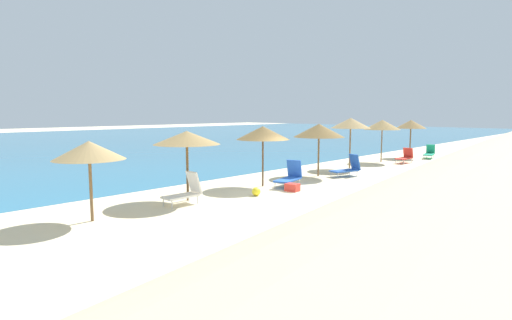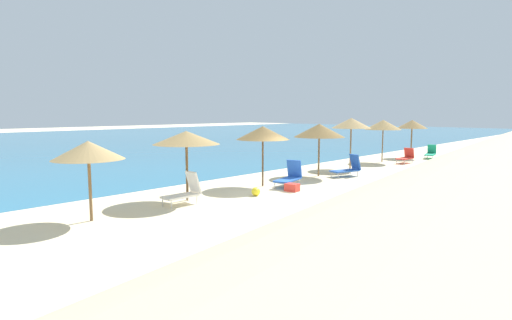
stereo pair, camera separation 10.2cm
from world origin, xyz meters
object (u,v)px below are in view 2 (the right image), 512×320
beach_umbrella_5 (319,131)px  beach_umbrella_8 (412,124)px  beach_umbrella_4 (263,133)px  beach_umbrella_7 (383,125)px  beach_umbrella_2 (88,150)px  lounge_chair_0 (431,153)px  lounge_chair_1 (185,191)px  beach_ball (256,192)px  lounge_chair_4 (406,157)px  lounge_chair_2 (348,168)px  lounge_chair_3 (290,176)px  beach_umbrella_6 (351,123)px  cooler_box (292,187)px  beach_umbrella_3 (186,138)px

beach_umbrella_5 → beach_umbrella_8: bearing=0.6°
beach_umbrella_4 → beach_umbrella_7: beach_umbrella_7 is taller
beach_umbrella_2 → lounge_chair_0: bearing=-2.6°
beach_umbrella_8 → beach_umbrella_2: bearing=-179.6°
beach_umbrella_7 → lounge_chair_1: size_ratio=1.98×
beach_ball → lounge_chair_4: bearing=0.5°
lounge_chair_2 → lounge_chair_3: (-4.32, 0.36, 0.03)m
beach_umbrella_6 → beach_umbrella_2: bearing=-178.7°
beach_umbrella_8 → cooler_box: beach_umbrella_8 is taller
beach_umbrella_8 → lounge_chair_2: size_ratio=1.59×
beach_umbrella_8 → lounge_chair_0: bearing=-70.9°
beach_umbrella_5 → lounge_chair_3: (-3.35, -0.78, -1.89)m
beach_umbrella_5 → lounge_chair_4: beach_umbrella_5 is taller
beach_umbrella_2 → lounge_chair_1: (3.30, -0.25, -1.67)m
beach_ball → beach_umbrella_2: bearing=170.0°
beach_umbrella_3 → lounge_chair_2: beach_umbrella_3 is taller
beach_umbrella_6 → lounge_chair_2: (-2.69, -1.45, -2.21)m
beach_umbrella_3 → cooler_box: 4.92m
beach_umbrella_4 → beach_umbrella_7: size_ratio=0.96×
beach_umbrella_3 → beach_ball: 3.44m
beach_umbrella_3 → lounge_chair_1: bearing=-134.7°
lounge_chair_1 → lounge_chair_2: 9.70m
beach_umbrella_7 → lounge_chair_2: beach_umbrella_7 is taller
beach_umbrella_3 → lounge_chair_3: (4.87, -0.97, -1.88)m
beach_umbrella_5 → beach_umbrella_7: (7.81, 0.38, 0.11)m
lounge_chair_1 → beach_ball: (2.80, -0.83, -0.30)m
beach_umbrella_4 → lounge_chair_3: bearing=-49.1°
lounge_chair_0 → lounge_chair_1: (-20.90, 0.84, 0.10)m
beach_umbrella_4 → lounge_chair_3: 2.25m
lounge_chair_3 → beach_umbrella_2: bearing=71.6°
beach_ball → beach_umbrella_8: bearing=4.0°
lounge_chair_2 → lounge_chair_4: lounge_chair_2 is taller
beach_umbrella_3 → beach_umbrella_5: beach_umbrella_5 is taller
beach_umbrella_6 → beach_umbrella_7: 4.15m
beach_umbrella_2 → beach_umbrella_4: size_ratio=0.91×
beach_umbrella_8 → lounge_chair_2: bearing=-173.4°
beach_umbrella_2 → lounge_chair_3: bearing=-4.9°
lounge_chair_4 → beach_umbrella_3: bearing=87.0°
beach_umbrella_2 → beach_umbrella_7: size_ratio=0.88×
lounge_chair_2 → beach_umbrella_8: bearing=-65.6°
lounge_chair_1 → beach_umbrella_5: bearing=-86.6°
beach_umbrella_7 → cooler_box: size_ratio=5.10×
beach_umbrella_4 → beach_ball: size_ratio=7.81×
lounge_chair_1 → beach_umbrella_2: bearing=87.2°
beach_umbrella_4 → beach_umbrella_8: beach_umbrella_8 is taller
beach_umbrella_6 → beach_ball: 9.96m
beach_umbrella_7 → beach_umbrella_8: size_ratio=1.02×
beach_umbrella_7 → cooler_box: (-11.97, -1.95, -2.28)m
beach_umbrella_3 → lounge_chair_1: 1.98m
beach_umbrella_8 → beach_umbrella_4: bearing=180.0°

